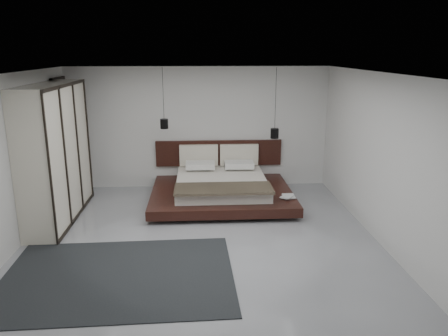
{
  "coord_description": "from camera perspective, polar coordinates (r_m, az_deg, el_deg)",
  "views": [
    {
      "loc": [
        -0.02,
        -7.04,
        3.14
      ],
      "look_at": [
        0.47,
        1.2,
        0.91
      ],
      "focal_mm": 35.0,
      "sensor_mm": 36.0,
      "label": 1
    }
  ],
  "objects": [
    {
      "name": "book_lower",
      "position": [
        8.91,
        7.69,
        -3.71
      ],
      "size": [
        0.25,
        0.33,
        0.03
      ],
      "primitive_type": "imported",
      "rotation": [
        0.0,
        0.0,
        -0.03
      ],
      "color": "#99724C",
      "rests_on": "bed"
    },
    {
      "name": "rug",
      "position": [
        6.63,
        -13.63,
        -13.56
      ],
      "size": [
        3.35,
        2.43,
        0.01
      ],
      "primitive_type": "cube",
      "rotation": [
        0.0,
        0.0,
        0.03
      ],
      "color": "black",
      "rests_on": "floor"
    },
    {
      "name": "book_upper",
      "position": [
        8.87,
        7.6,
        -3.62
      ],
      "size": [
        0.32,
        0.33,
        0.02
      ],
      "primitive_type": "imported",
      "rotation": [
        0.0,
        0.0,
        -0.62
      ],
      "color": "#99724C",
      "rests_on": "book_lower"
    },
    {
      "name": "wall_left",
      "position": [
        7.84,
        -25.65,
        0.77
      ],
      "size": [
        0.0,
        6.0,
        6.0
      ],
      "primitive_type": "plane",
      "rotation": [
        1.57,
        0.0,
        1.57
      ],
      "color": "silver",
      "rests_on": "floor"
    },
    {
      "name": "pendant_right",
      "position": [
        9.74,
        6.62,
        4.55
      ],
      "size": [
        0.18,
        0.18,
        1.54
      ],
      "color": "black",
      "rests_on": "ceiling"
    },
    {
      "name": "wall_right",
      "position": [
        7.86,
        19.28,
        1.45
      ],
      "size": [
        0.0,
        6.0,
        6.0
      ],
      "primitive_type": "plane",
      "rotation": [
        1.57,
        0.0,
        -1.57
      ],
      "color": "silver",
      "rests_on": "floor"
    },
    {
      "name": "pendant_left",
      "position": [
        9.58,
        -7.82,
        5.77
      ],
      "size": [
        0.17,
        0.17,
        1.3
      ],
      "color": "black",
      "rests_on": "ceiling"
    },
    {
      "name": "wall_front",
      "position": [
        4.4,
        -2.89,
        -8.21
      ],
      "size": [
        6.0,
        0.0,
        6.0
      ],
      "primitive_type": "plane",
      "rotation": [
        -1.57,
        0.0,
        0.0
      ],
      "color": "silver",
      "rests_on": "floor"
    },
    {
      "name": "ceiling",
      "position": [
        7.05,
        -3.33,
        12.31
      ],
      "size": [
        6.0,
        6.0,
        0.0
      ],
      "primitive_type": "plane",
      "rotation": [
        3.14,
        0.0,
        0.0
      ],
      "color": "white",
      "rests_on": "wall_back"
    },
    {
      "name": "floor",
      "position": [
        7.71,
        -3.01,
        -8.95
      ],
      "size": [
        6.0,
        6.0,
        0.0
      ],
      "primitive_type": "plane",
      "color": "#94969C",
      "rests_on": "ground"
    },
    {
      "name": "lattice_screen",
      "position": [
        10.1,
        -20.27,
        3.67
      ],
      "size": [
        0.05,
        0.9,
        2.6
      ],
      "primitive_type": "cube",
      "color": "black",
      "rests_on": "floor"
    },
    {
      "name": "wardrobe",
      "position": [
        8.76,
        -21.15,
        1.82
      ],
      "size": [
        0.62,
        2.61,
        2.56
      ],
      "color": "beige",
      "rests_on": "floor"
    },
    {
      "name": "wall_back",
      "position": [
        10.19,
        -3.28,
        5.25
      ],
      "size": [
        6.0,
        0.0,
        6.0
      ],
      "primitive_type": "plane",
      "rotation": [
        1.57,
        0.0,
        0.0
      ],
      "color": "silver",
      "rests_on": "floor"
    },
    {
      "name": "bed",
      "position": [
        9.4,
        -0.36,
        -2.5
      ],
      "size": [
        2.95,
        2.46,
        1.1
      ],
      "color": "black",
      "rests_on": "floor"
    }
  ]
}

